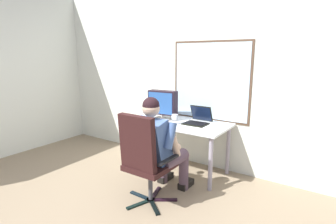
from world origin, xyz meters
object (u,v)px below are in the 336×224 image
at_px(desk, 178,128).
at_px(wine_glass, 175,117).
at_px(person_seated, 158,145).
at_px(crt_monitor, 163,103).
at_px(office_chair, 144,156).
at_px(laptop, 198,119).

distance_m(desk, wine_glass, 0.23).
bearing_deg(person_seated, desk, 105.04).
bearing_deg(desk, crt_monitor, 178.73).
bearing_deg(office_chair, wine_glass, 99.86).
height_order(office_chair, crt_monitor, crt_monitor).
relative_size(desk, office_chair, 1.37).
relative_size(desk, crt_monitor, 3.30).
bearing_deg(person_seated, crt_monitor, 121.80).
distance_m(person_seated, crt_monitor, 0.93).
bearing_deg(crt_monitor, person_seated, -58.20).
distance_m(desk, crt_monitor, 0.42).
xyz_separation_m(person_seated, crt_monitor, (-0.46, 0.74, 0.33)).
height_order(desk, person_seated, person_seated).
relative_size(person_seated, laptop, 3.54).
relative_size(desk, person_seated, 1.19).
height_order(office_chair, laptop, office_chair).
bearing_deg(office_chair, crt_monitor, 114.25).
xyz_separation_m(desk, wine_glass, (0.04, -0.14, 0.19)).
bearing_deg(crt_monitor, laptop, 8.46).
relative_size(person_seated, wine_glass, 8.91).
relative_size(desk, laptop, 4.22).
bearing_deg(desk, laptop, 17.16).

